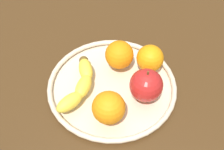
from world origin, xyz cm
name	(u,v)px	position (x,y,z in cm)	size (l,w,h in cm)	color
ground_plane	(112,93)	(0.00, 0.00, -2.00)	(147.77, 147.77, 4.00)	#402912
fruit_bowl	(112,86)	(0.00, 0.00, 0.92)	(30.52, 30.52, 1.80)	beige
banana	(80,84)	(-2.12, 7.13, 3.40)	(17.41, 8.20, 3.20)	yellow
apple	(146,85)	(-2.98, -7.69, 5.53)	(7.45, 7.45, 8.25)	#AF1F1C
orange_center	(119,55)	(6.12, -1.30, 5.24)	(6.89, 6.89, 6.89)	orange
orange_front_right	(150,58)	(5.68, -8.64, 5.05)	(6.51, 6.51, 6.51)	orange
orange_back_right	(111,108)	(-9.29, -0.47, 5.33)	(7.05, 7.05, 7.05)	orange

